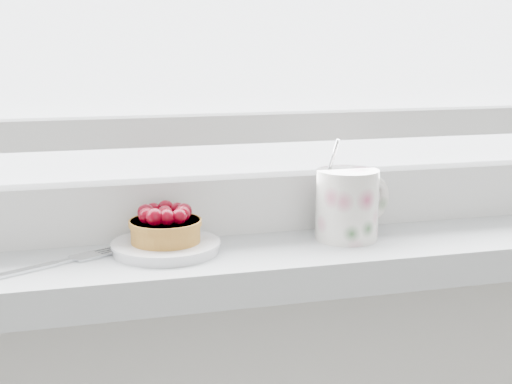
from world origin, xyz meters
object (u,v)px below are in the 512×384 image
object	(u,v)px
floral_mug	(349,203)
fork	(42,267)
saucer	(166,247)
raspberry_tart	(165,225)

from	to	relation	value
floral_mug	fork	xyz separation A→B (m)	(-0.36, -0.02, -0.04)
saucer	floral_mug	distance (m)	0.23
floral_mug	fork	size ratio (longest dim) A/B	0.66
raspberry_tart	floral_mug	size ratio (longest dim) A/B	0.68
raspberry_tart	fork	size ratio (longest dim) A/B	0.45
raspberry_tart	floral_mug	distance (m)	0.22
fork	saucer	bearing A→B (deg)	10.28
saucer	fork	world-z (taller)	saucer
raspberry_tart	fork	world-z (taller)	raspberry_tart
raspberry_tart	fork	xyz separation A→B (m)	(-0.14, -0.02, -0.03)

